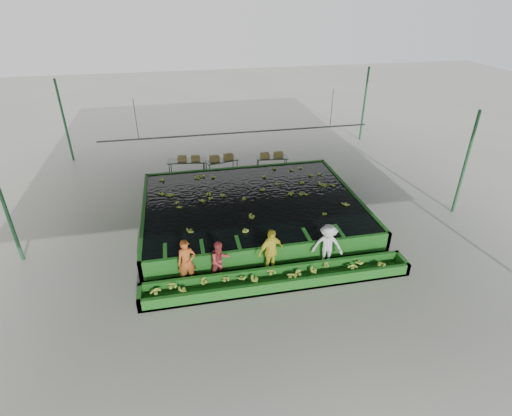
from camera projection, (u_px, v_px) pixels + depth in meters
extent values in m
plane|color=gray|center=(258.00, 233.00, 17.79)|extent=(80.00, 80.00, 0.00)
cube|color=slate|center=(259.00, 124.00, 15.35)|extent=(20.00, 22.00, 0.04)
cube|color=black|center=(252.00, 201.00, 18.65)|extent=(9.70, 7.70, 0.00)
cylinder|color=#59605B|center=(238.00, 133.00, 20.60)|extent=(0.08, 0.08, 14.00)
cylinder|color=#59605B|center=(136.00, 119.00, 19.23)|extent=(0.04, 0.04, 2.00)
cylinder|color=#59605B|center=(332.00, 108.00, 20.99)|extent=(0.04, 0.04, 2.00)
imported|color=#BC5720|center=(187.00, 262.00, 14.38)|extent=(0.71, 0.51, 1.83)
imported|color=#A23234|center=(220.00, 261.00, 14.64)|extent=(0.97, 0.87, 1.62)
imported|color=yellow|center=(271.00, 252.00, 14.91)|extent=(1.20, 0.86, 1.90)
imported|color=silver|center=(328.00, 246.00, 15.32)|extent=(1.34, 1.05, 1.82)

